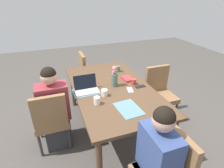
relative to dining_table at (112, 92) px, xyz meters
name	(u,v)px	position (x,y,z in m)	size (l,w,h in m)	color
ground_plane	(112,128)	(0.00, 0.00, -0.68)	(10.00, 10.00, 0.00)	#4C4742
dining_table	(112,92)	(0.00, 0.00, 0.00)	(1.92, 1.09, 0.76)	brown
person_head_left_left_near	(156,166)	(-1.22, -0.01, -0.16)	(0.40, 0.36, 1.19)	#2D2D33
chair_far_left_mid	(51,118)	(-0.10, 0.89, -0.19)	(0.44, 0.44, 0.90)	olive
person_far_left_mid	(55,113)	(-0.02, 0.83, -0.16)	(0.36, 0.40, 1.19)	#2D2D33
chair_near_left_far	(159,91)	(0.06, -0.87, -0.19)	(0.44, 0.44, 0.90)	olive
chair_head_right_right_near	(89,72)	(1.23, 0.07, -0.19)	(0.44, 0.44, 0.90)	olive
flower_vase	(114,77)	(0.03, -0.05, 0.22)	(0.09, 0.09, 0.31)	#4C6B60
placemat_head_left_left_near	(129,109)	(-0.58, 0.00, 0.08)	(0.36, 0.26, 0.00)	slate
placemat_far_left_mid	(86,92)	(-0.01, 0.38, 0.08)	(0.36, 0.26, 0.00)	slate
laptop_far_left_mid	(86,88)	(0.02, 0.38, 0.12)	(0.22, 0.32, 0.21)	silver
coffee_mug_near_left	(118,69)	(0.50, -0.29, 0.12)	(0.08, 0.08, 0.10)	#47704C
coffee_mug_near_right	(97,101)	(-0.35, 0.32, 0.12)	(0.08, 0.08, 0.10)	white
coffee_mug_centre_left	(134,82)	(-0.02, -0.33, 0.12)	(0.07, 0.07, 0.08)	#AD3D38
coffee_mug_centre_right	(104,93)	(-0.19, 0.18, 0.12)	(0.08, 0.08, 0.09)	white
book_red_cover	(127,79)	(0.15, -0.31, 0.09)	(0.20, 0.14, 0.03)	#B73338
phone_black	(140,86)	(-0.13, -0.39, 0.08)	(0.15, 0.07, 0.01)	black
phone_silver	(130,90)	(-0.18, -0.21, 0.08)	(0.15, 0.07, 0.01)	silver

